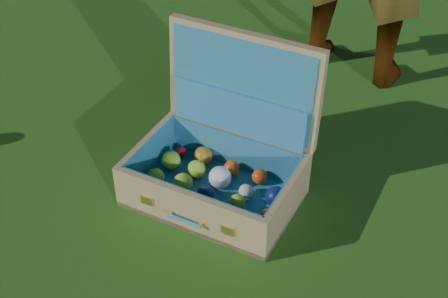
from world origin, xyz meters
The scene contains 2 objects.
ground centered at (0.00, 0.00, 0.00)m, with size 60.00×60.00×0.00m, color #215114.
suitcase centered at (0.14, 0.02, 0.14)m, with size 0.51×0.42×0.49m.
Camera 1 is at (0.84, -1.32, 1.36)m, focal length 50.00 mm.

